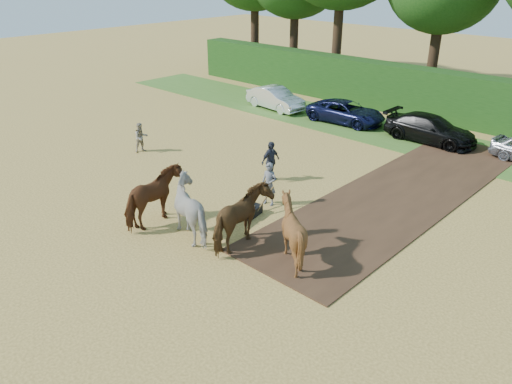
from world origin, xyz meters
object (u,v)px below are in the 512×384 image
(spectator_near, at_px, (141,137))
(spectator_far, at_px, (271,161))
(plough_team, at_px, (221,213))
(parked_cars, at_px, (474,141))

(spectator_near, xyz_separation_m, spectator_far, (7.34, 1.82, 0.14))
(spectator_near, height_order, plough_team, plough_team)
(plough_team, bearing_deg, spectator_far, 114.13)
(spectator_near, distance_m, plough_team, 10.24)
(spectator_near, distance_m, spectator_far, 7.56)
(spectator_near, relative_size, plough_team, 0.21)
(spectator_near, xyz_separation_m, plough_team, (9.66, -3.37, 0.29))
(spectator_far, height_order, parked_cars, spectator_far)
(spectator_near, relative_size, parked_cars, 0.05)
(plough_team, height_order, parked_cars, plough_team)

